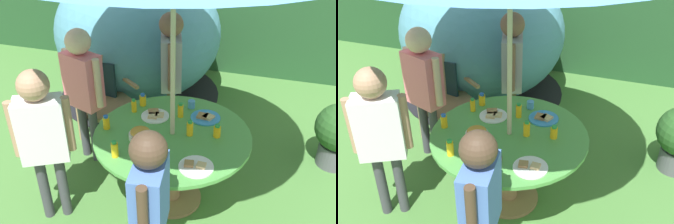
# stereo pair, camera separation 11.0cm
# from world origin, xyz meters

# --- Properties ---
(ground_plane) EXTENTS (10.00, 10.00, 0.02)m
(ground_plane) POSITION_xyz_m (0.00, 0.00, -0.01)
(ground_plane) COLOR #477A38
(garden_table) EXTENTS (1.24, 1.24, 0.68)m
(garden_table) POSITION_xyz_m (0.00, 0.00, 0.52)
(garden_table) COLOR #93704C
(garden_table) RESTS_ON ground_plane
(wooden_chair) EXTENTS (0.66, 0.68, 0.90)m
(wooden_chair) POSITION_xyz_m (-0.95, 0.70, 0.51)
(wooden_chair) COLOR tan
(wooden_chair) RESTS_ON ground_plane
(dome_tent) EXTENTS (2.38, 2.38, 1.63)m
(dome_tent) POSITION_xyz_m (-0.97, 1.79, 0.81)
(dome_tent) COLOR teal
(dome_tent) RESTS_ON ground_plane
(child_in_grey_shirt) EXTENTS (0.29, 0.44, 1.36)m
(child_in_grey_shirt) POSITION_xyz_m (-0.28, 0.92, 0.87)
(child_in_grey_shirt) COLOR brown
(child_in_grey_shirt) RESTS_ON ground_plane
(child_in_pink_shirt) EXTENTS (0.43, 0.30, 1.33)m
(child_in_pink_shirt) POSITION_xyz_m (-0.94, 0.34, 0.85)
(child_in_pink_shirt) COLOR #3F3F47
(child_in_pink_shirt) RESTS_ON ground_plane
(child_in_white_shirt) EXTENTS (0.40, 0.32, 1.31)m
(child_in_white_shirt) POSITION_xyz_m (-0.85, -0.45, 0.84)
(child_in_white_shirt) COLOR #3F3F47
(child_in_white_shirt) RESTS_ON ground_plane
(child_in_blue_shirt) EXTENTS (0.22, 0.42, 1.26)m
(child_in_blue_shirt) POSITION_xyz_m (0.11, -0.84, 0.80)
(child_in_blue_shirt) COLOR brown
(child_in_blue_shirt) RESTS_ON ground_plane
(snack_bowl) EXTENTS (0.18, 0.18, 0.08)m
(snack_bowl) POSITION_xyz_m (-0.22, -0.14, 0.72)
(snack_bowl) COLOR white
(snack_bowl) RESTS_ON garden_table
(plate_near_left) EXTENTS (0.25, 0.25, 0.03)m
(plate_near_left) POSITION_xyz_m (0.27, -0.35, 0.69)
(plate_near_left) COLOR white
(plate_near_left) RESTS_ON garden_table
(plate_front_edge) EXTENTS (0.25, 0.25, 0.03)m
(plate_front_edge) POSITION_xyz_m (0.20, 0.30, 0.69)
(plate_front_edge) COLOR #338CD8
(plate_front_edge) RESTS_ON garden_table
(plate_back_edge) EXTENTS (0.20, 0.20, 0.03)m
(plate_back_edge) POSITION_xyz_m (-0.04, -0.36, 0.69)
(plate_back_edge) COLOR red
(plate_back_edge) RESTS_ON garden_table
(plate_center_front) EXTENTS (0.24, 0.24, 0.03)m
(plate_center_front) POSITION_xyz_m (-0.21, 0.20, 0.69)
(plate_center_front) COLOR white
(plate_center_front) RESTS_ON garden_table
(juice_bottle_near_right) EXTENTS (0.05, 0.05, 0.12)m
(juice_bottle_near_right) POSITION_xyz_m (-0.52, -0.08, 0.74)
(juice_bottle_near_right) COLOR yellow
(juice_bottle_near_right) RESTS_ON garden_table
(juice_bottle_far_left) EXTENTS (0.05, 0.05, 0.13)m
(juice_bottle_far_left) POSITION_xyz_m (-0.01, 0.26, 0.74)
(juice_bottle_far_left) COLOR yellow
(juice_bottle_far_left) RESTS_ON garden_table
(juice_bottle_far_right) EXTENTS (0.06, 0.06, 0.11)m
(juice_bottle_far_right) POSITION_xyz_m (0.34, 0.06, 0.73)
(juice_bottle_far_right) COLOR yellow
(juice_bottle_far_right) RESTS_ON garden_table
(juice_bottle_center_back) EXTENTS (0.05, 0.05, 0.13)m
(juice_bottle_center_back) POSITION_xyz_m (0.13, 0.02, 0.74)
(juice_bottle_center_back) COLOR yellow
(juice_bottle_center_back) RESTS_ON garden_table
(juice_bottle_mid_left) EXTENTS (0.04, 0.04, 0.12)m
(juice_bottle_mid_left) POSITION_xyz_m (-0.41, 0.23, 0.74)
(juice_bottle_mid_left) COLOR yellow
(juice_bottle_mid_left) RESTS_ON garden_table
(juice_bottle_mid_right) EXTENTS (0.06, 0.06, 0.11)m
(juice_bottle_mid_right) POSITION_xyz_m (-0.38, 0.35, 0.73)
(juice_bottle_mid_right) COLOR yellow
(juice_bottle_mid_right) RESTS_ON garden_table
(juice_bottle_spot_a) EXTENTS (0.05, 0.05, 0.13)m
(juice_bottle_spot_a) POSITION_xyz_m (-0.31, -0.40, 0.74)
(juice_bottle_spot_a) COLOR yellow
(juice_bottle_spot_a) RESTS_ON garden_table
(cup_near) EXTENTS (0.06, 0.06, 0.07)m
(cup_near) POSITION_xyz_m (0.05, 0.43, 0.72)
(cup_near) COLOR #4C99D8
(cup_near) RESTS_ON garden_table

